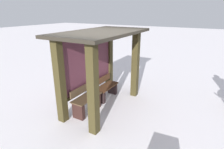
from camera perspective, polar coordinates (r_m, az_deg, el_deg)
The scene contains 4 objects.
ground_plane at distance 5.74m, azimuth -2.68°, elevation -9.69°, with size 60.00×60.00×0.00m, color white.
bus_shelter at distance 5.24m, azimuth -4.20°, elevation 5.95°, with size 2.98×1.61×2.26m.
bench_left_inside at distance 5.33m, azimuth -7.96°, elevation -8.29°, with size 0.97×0.40×0.76m.
bench_center_inside at distance 6.12m, azimuth -1.84°, elevation -4.48°, with size 0.97×0.38×0.71m.
Camera 1 is at (-4.21, -2.74, 2.78)m, focal length 29.38 mm.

